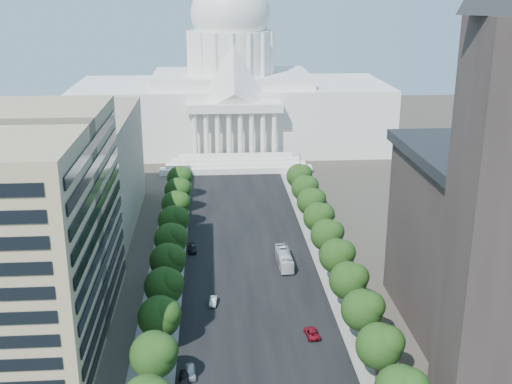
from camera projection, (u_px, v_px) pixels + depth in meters
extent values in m
cube|color=black|center=(245.00, 233.00, 166.48)|extent=(30.00, 260.00, 0.01)
cube|color=gray|center=(172.00, 235.00, 165.20)|extent=(8.00, 260.00, 0.02)
cube|color=gray|center=(318.00, 231.00, 167.76)|extent=(8.00, 260.00, 0.02)
cube|color=white|center=(232.00, 115.00, 252.74)|extent=(120.00, 50.00, 25.00)
cube|color=white|center=(231.00, 78.00, 248.26)|extent=(60.00, 40.00, 4.00)
cube|color=white|center=(234.00, 107.00, 224.65)|extent=(34.00, 8.00, 3.00)
cylinder|color=white|center=(231.00, 52.00, 245.17)|extent=(32.00, 32.00, 16.00)
ellipsoid|color=white|center=(231.00, 14.00, 240.84)|extent=(30.00, 30.00, 27.60)
cube|color=gray|center=(60.00, 171.00, 168.10)|extent=(38.00, 52.00, 30.00)
cube|color=#39302C|center=(495.00, 230.00, 89.41)|extent=(11.00, 11.00, 58.00)
cylinder|color=#33261C|center=(155.00, 380.00, 102.20)|extent=(0.56, 0.56, 2.94)
sphere|color=black|center=(154.00, 355.00, 100.75)|extent=(7.60, 7.60, 7.60)
sphere|color=black|center=(162.00, 351.00, 99.77)|extent=(5.32, 5.32, 5.32)
cylinder|color=#33261C|center=(161.00, 341.00, 113.59)|extent=(0.56, 0.56, 2.94)
sphere|color=black|center=(159.00, 317.00, 112.13)|extent=(7.60, 7.60, 7.60)
sphere|color=black|center=(166.00, 313.00, 111.15)|extent=(5.32, 5.32, 5.32)
cylinder|color=#33261C|center=(165.00, 308.00, 124.97)|extent=(0.56, 0.56, 2.94)
sphere|color=black|center=(164.00, 286.00, 123.52)|extent=(7.60, 7.60, 7.60)
sphere|color=black|center=(170.00, 282.00, 122.53)|extent=(5.32, 5.32, 5.32)
cylinder|color=#33261C|center=(168.00, 281.00, 136.35)|extent=(0.56, 0.56, 2.94)
sphere|color=black|center=(168.00, 261.00, 134.90)|extent=(7.60, 7.60, 7.60)
sphere|color=black|center=(173.00, 257.00, 133.92)|extent=(5.32, 5.32, 5.32)
cylinder|color=#33261C|center=(172.00, 258.00, 147.74)|extent=(0.56, 0.56, 2.94)
sphere|color=black|center=(171.00, 239.00, 146.29)|extent=(7.60, 7.60, 7.60)
sphere|color=black|center=(176.00, 236.00, 145.30)|extent=(5.32, 5.32, 5.32)
cylinder|color=#33261C|center=(174.00, 239.00, 159.12)|extent=(0.56, 0.56, 2.94)
sphere|color=black|center=(173.00, 221.00, 157.67)|extent=(7.60, 7.60, 7.60)
sphere|color=black|center=(179.00, 217.00, 156.69)|extent=(5.32, 5.32, 5.32)
cylinder|color=#33261C|center=(176.00, 222.00, 170.51)|extent=(0.56, 0.56, 2.94)
sphere|color=black|center=(176.00, 205.00, 169.05)|extent=(7.60, 7.60, 7.60)
sphere|color=black|center=(181.00, 202.00, 168.07)|extent=(5.32, 5.32, 5.32)
cylinder|color=#33261C|center=(178.00, 207.00, 181.89)|extent=(0.56, 0.56, 2.94)
sphere|color=black|center=(178.00, 191.00, 180.44)|extent=(7.60, 7.60, 7.60)
sphere|color=black|center=(182.00, 188.00, 179.45)|extent=(5.32, 5.32, 5.32)
cylinder|color=#33261C|center=(180.00, 194.00, 193.27)|extent=(0.56, 0.56, 2.94)
sphere|color=black|center=(180.00, 179.00, 191.82)|extent=(7.60, 7.60, 7.60)
sphere|color=black|center=(184.00, 176.00, 190.84)|extent=(5.32, 5.32, 5.32)
cylinder|color=#33261C|center=(377.00, 371.00, 104.63)|extent=(0.56, 0.56, 2.94)
sphere|color=black|center=(379.00, 346.00, 103.18)|extent=(7.60, 7.60, 7.60)
sphere|color=black|center=(389.00, 342.00, 102.19)|extent=(5.32, 5.32, 5.32)
cylinder|color=#33261C|center=(361.00, 333.00, 116.01)|extent=(0.56, 0.56, 2.94)
sphere|color=black|center=(362.00, 310.00, 114.56)|extent=(7.60, 7.60, 7.60)
sphere|color=black|center=(371.00, 306.00, 113.58)|extent=(5.32, 5.32, 5.32)
cylinder|color=#33261C|center=(347.00, 302.00, 127.40)|extent=(0.56, 0.56, 2.94)
sphere|color=black|center=(348.00, 280.00, 125.94)|extent=(7.60, 7.60, 7.60)
sphere|color=black|center=(356.00, 277.00, 124.96)|extent=(5.32, 5.32, 5.32)
cylinder|color=#33261C|center=(336.00, 276.00, 138.78)|extent=(0.56, 0.56, 2.94)
sphere|color=black|center=(336.00, 256.00, 137.33)|extent=(7.60, 7.60, 7.60)
sphere|color=black|center=(344.00, 252.00, 136.34)|extent=(5.32, 5.32, 5.32)
cylinder|color=#33261C|center=(326.00, 254.00, 150.16)|extent=(0.56, 0.56, 2.94)
sphere|color=black|center=(327.00, 235.00, 148.71)|extent=(7.60, 7.60, 7.60)
sphere|color=black|center=(333.00, 232.00, 147.73)|extent=(5.32, 5.32, 5.32)
cylinder|color=#33261C|center=(318.00, 235.00, 161.55)|extent=(0.56, 0.56, 2.94)
sphere|color=black|center=(318.00, 217.00, 160.10)|extent=(7.60, 7.60, 7.60)
sphere|color=black|center=(324.00, 214.00, 159.11)|extent=(5.32, 5.32, 5.32)
cylinder|color=#33261C|center=(310.00, 218.00, 172.93)|extent=(0.56, 0.56, 2.94)
sphere|color=black|center=(311.00, 202.00, 171.48)|extent=(7.60, 7.60, 7.60)
sphere|color=black|center=(316.00, 199.00, 170.50)|extent=(5.32, 5.32, 5.32)
cylinder|color=#33261C|center=(304.00, 204.00, 184.32)|extent=(0.56, 0.56, 2.94)
sphere|color=black|center=(305.00, 188.00, 182.86)|extent=(7.60, 7.60, 7.60)
sphere|color=black|center=(310.00, 185.00, 181.88)|extent=(5.32, 5.32, 5.32)
cylinder|color=#33261C|center=(299.00, 191.00, 195.70)|extent=(0.56, 0.56, 2.94)
sphere|color=black|center=(299.00, 176.00, 194.25)|extent=(7.60, 7.60, 7.60)
sphere|color=black|center=(304.00, 173.00, 193.26)|extent=(5.32, 5.32, 5.32)
cylinder|color=gray|center=(415.00, 383.00, 89.17)|extent=(2.40, 0.14, 0.14)
sphere|color=gray|center=(407.00, 384.00, 89.13)|extent=(0.44, 0.44, 0.44)
cylinder|color=gray|center=(377.00, 321.00, 114.30)|extent=(0.18, 0.18, 9.00)
cylinder|color=gray|center=(371.00, 299.00, 112.89)|extent=(2.40, 0.14, 0.14)
sphere|color=gray|center=(365.00, 300.00, 112.84)|extent=(0.44, 0.44, 0.44)
cylinder|color=gray|center=(348.00, 263.00, 138.01)|extent=(0.18, 0.18, 9.00)
cylinder|color=gray|center=(343.00, 244.00, 136.60)|extent=(2.40, 0.14, 0.14)
sphere|color=gray|center=(338.00, 245.00, 136.56)|extent=(0.44, 0.44, 0.44)
cylinder|color=gray|center=(327.00, 222.00, 161.73)|extent=(0.18, 0.18, 9.00)
cylinder|color=gray|center=(323.00, 206.00, 160.32)|extent=(2.40, 0.14, 0.14)
sphere|color=gray|center=(319.00, 206.00, 160.28)|extent=(0.44, 0.44, 0.44)
cylinder|color=gray|center=(312.00, 191.00, 185.45)|extent=(0.18, 0.18, 9.00)
cylinder|color=gray|center=(308.00, 177.00, 184.04)|extent=(2.40, 0.14, 0.14)
sphere|color=gray|center=(304.00, 178.00, 183.99)|extent=(0.44, 0.44, 0.44)
cylinder|color=gray|center=(300.00, 168.00, 209.16)|extent=(0.18, 0.18, 9.00)
cylinder|color=gray|center=(297.00, 155.00, 207.75)|extent=(2.40, 0.14, 0.14)
sphere|color=gray|center=(293.00, 156.00, 207.71)|extent=(0.44, 0.44, 0.44)
imported|color=black|center=(184.00, 379.00, 103.75)|extent=(1.82, 4.50, 1.53)
imported|color=#B6BABF|center=(213.00, 301.00, 129.40)|extent=(1.80, 4.13, 1.32)
imported|color=maroon|center=(312.00, 333.00, 117.65)|extent=(2.70, 5.10, 1.37)
imported|color=black|center=(192.00, 249.00, 154.78)|extent=(2.34, 4.94, 1.39)
imported|color=#B4B6BD|center=(190.00, 372.00, 105.66)|extent=(2.11, 4.50, 1.49)
imported|color=silver|center=(284.00, 258.00, 147.14)|extent=(3.13, 12.20, 3.38)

